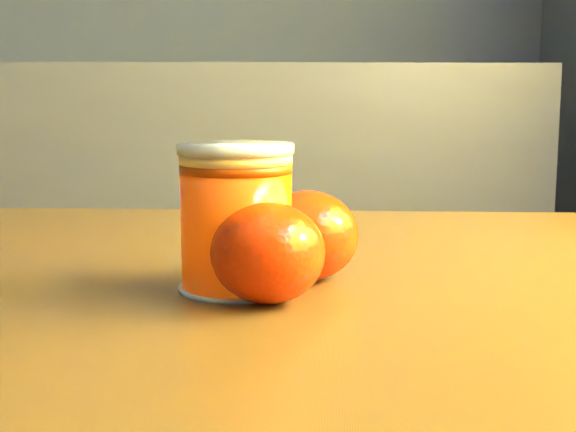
{
  "coord_description": "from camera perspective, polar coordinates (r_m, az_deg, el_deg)",
  "views": [
    {
      "loc": [
        1.01,
        -0.3,
        0.85
      ],
      "look_at": [
        1.04,
        0.24,
        0.77
      ],
      "focal_mm": 50.0,
      "sensor_mm": 36.0,
      "label": 1
    }
  ],
  "objects": [
    {
      "name": "table",
      "position": [
        0.6,
        0.94,
        -13.14
      ],
      "size": [
        1.02,
        0.76,
        0.72
      ],
      "rotation": [
        0.0,
        0.0,
        -0.1
      ],
      "color": "brown",
      "rests_on": "ground"
    },
    {
      "name": "orange_front",
      "position": [
        0.56,
        1.42,
        -1.38
      ],
      "size": [
        0.08,
        0.08,
        0.06
      ],
      "primitive_type": "ellipsoid",
      "rotation": [
        0.0,
        0.0,
        0.11
      ],
      "color": "red",
      "rests_on": "table"
    },
    {
      "name": "orange_back",
      "position": [
        0.5,
        -1.44,
        -2.63
      ],
      "size": [
        0.09,
        0.09,
        0.06
      ],
      "primitive_type": "ellipsoid",
      "rotation": [
        0.0,
        0.0,
        0.26
      ],
      "color": "red",
      "rests_on": "table"
    },
    {
      "name": "juice_glass",
      "position": [
        0.53,
        -3.69,
        -0.17
      ],
      "size": [
        0.08,
        0.08,
        0.1
      ],
      "rotation": [
        0.0,
        0.0,
        0.16
      ],
      "color": "#FF4505",
      "rests_on": "table"
    }
  ]
}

